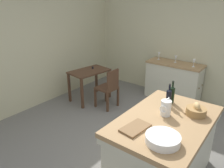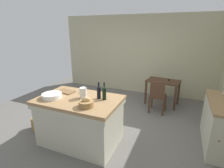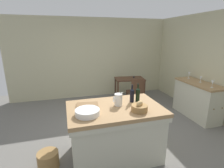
{
  "view_description": "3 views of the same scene",
  "coord_description": "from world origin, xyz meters",
  "px_view_note": "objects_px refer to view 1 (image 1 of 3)",
  "views": [
    {
      "loc": [
        -2.44,
        -1.54,
        2.28
      ],
      "look_at": [
        0.19,
        0.48,
        0.97
      ],
      "focal_mm": 34.71,
      "sensor_mm": 36.0,
      "label": 1
    },
    {
      "loc": [
        1.48,
        -3.11,
        2.12
      ],
      "look_at": [
        0.08,
        0.24,
        0.96
      ],
      "focal_mm": 27.4,
      "sensor_mm": 36.0,
      "label": 2
    },
    {
      "loc": [
        -0.96,
        -3.12,
        2.02
      ],
      "look_at": [
        0.07,
        0.47,
        0.98
      ],
      "focal_mm": 27.48,
      "sensor_mm": 36.0,
      "label": 3
    }
  ],
  "objects_px": {
    "cutting_board": "(135,128)",
    "wine_glass_middle": "(159,55)",
    "wash_bowl": "(163,139)",
    "side_cabinet": "(173,81)",
    "wine_glass_far_left": "(194,62)",
    "wooden_chair": "(109,87)",
    "wine_bottle_dark": "(172,94)",
    "island_table": "(163,147)",
    "pitcher": "(166,108)",
    "wine_glass_left": "(176,58)",
    "bread_basket": "(196,111)",
    "wine_bottle_amber": "(169,97)",
    "writing_desk": "(89,75)"
  },
  "relations": [
    {
      "from": "bread_basket",
      "to": "cutting_board",
      "type": "height_order",
      "value": "bread_basket"
    },
    {
      "from": "wine_bottle_dark",
      "to": "island_table",
      "type": "bearing_deg",
      "value": -163.38
    },
    {
      "from": "side_cabinet",
      "to": "island_table",
      "type": "bearing_deg",
      "value": -160.01
    },
    {
      "from": "wooden_chair",
      "to": "wine_glass_middle",
      "type": "bearing_deg",
      "value": -20.94
    },
    {
      "from": "wash_bowl",
      "to": "wine_bottle_dark",
      "type": "bearing_deg",
      "value": 18.27
    },
    {
      "from": "wash_bowl",
      "to": "wine_bottle_amber",
      "type": "relative_size",
      "value": 1.14
    },
    {
      "from": "writing_desk",
      "to": "wine_glass_far_left",
      "type": "distance_m",
      "value": 2.35
    },
    {
      "from": "wine_glass_left",
      "to": "wine_glass_middle",
      "type": "distance_m",
      "value": 0.42
    },
    {
      "from": "wash_bowl",
      "to": "wine_glass_left",
      "type": "distance_m",
      "value": 3.17
    },
    {
      "from": "wash_bowl",
      "to": "cutting_board",
      "type": "distance_m",
      "value": 0.36
    },
    {
      "from": "wine_bottle_amber",
      "to": "writing_desk",
      "type": "bearing_deg",
      "value": 69.15
    },
    {
      "from": "island_table",
      "to": "pitcher",
      "type": "height_order",
      "value": "pitcher"
    },
    {
      "from": "wooden_chair",
      "to": "pitcher",
      "type": "distance_m",
      "value": 2.18
    },
    {
      "from": "side_cabinet",
      "to": "wine_glass_far_left",
      "type": "xyz_separation_m",
      "value": [
        -0.05,
        -0.43,
        0.57
      ]
    },
    {
      "from": "writing_desk",
      "to": "wine_bottle_amber",
      "type": "distance_m",
      "value": 2.52
    },
    {
      "from": "wine_bottle_dark",
      "to": "wine_bottle_amber",
      "type": "bearing_deg",
      "value": -179.54
    },
    {
      "from": "wash_bowl",
      "to": "wine_glass_left",
      "type": "height_order",
      "value": "wine_glass_left"
    },
    {
      "from": "cutting_board",
      "to": "wine_glass_far_left",
      "type": "distance_m",
      "value": 2.85
    },
    {
      "from": "wash_bowl",
      "to": "island_table",
      "type": "bearing_deg",
      "value": 19.84
    },
    {
      "from": "cutting_board",
      "to": "wine_glass_middle",
      "type": "relative_size",
      "value": 1.99
    },
    {
      "from": "writing_desk",
      "to": "bread_basket",
      "type": "relative_size",
      "value": 3.89
    },
    {
      "from": "wine_glass_left",
      "to": "bread_basket",
      "type": "bearing_deg",
      "value": -151.99
    },
    {
      "from": "island_table",
      "to": "writing_desk",
      "type": "height_order",
      "value": "island_table"
    },
    {
      "from": "island_table",
      "to": "wash_bowl",
      "type": "bearing_deg",
      "value": -160.16
    },
    {
      "from": "island_table",
      "to": "bread_basket",
      "type": "distance_m",
      "value": 0.63
    },
    {
      "from": "wash_bowl",
      "to": "wine_bottle_dark",
      "type": "xyz_separation_m",
      "value": [
        0.92,
        0.31,
        0.09
      ]
    },
    {
      "from": "side_cabinet",
      "to": "wine_glass_left",
      "type": "xyz_separation_m",
      "value": [
        0.04,
        0.02,
        0.56
      ]
    },
    {
      "from": "wash_bowl",
      "to": "wine_glass_middle",
      "type": "relative_size",
      "value": 2.02
    },
    {
      "from": "wash_bowl",
      "to": "wine_bottle_dark",
      "type": "distance_m",
      "value": 0.98
    },
    {
      "from": "pitcher",
      "to": "bread_basket",
      "type": "relative_size",
      "value": 0.97
    },
    {
      "from": "bread_basket",
      "to": "island_table",
      "type": "bearing_deg",
      "value": 141.0
    },
    {
      "from": "wine_glass_left",
      "to": "wine_glass_middle",
      "type": "xyz_separation_m",
      "value": [
        0.0,
        0.42,
        0.02
      ]
    },
    {
      "from": "wash_bowl",
      "to": "wine_bottle_amber",
      "type": "xyz_separation_m",
      "value": [
        0.82,
        0.3,
        0.08
      ]
    },
    {
      "from": "cutting_board",
      "to": "wine_glass_middle",
      "type": "height_order",
      "value": "wine_glass_middle"
    },
    {
      "from": "wooden_chair",
      "to": "wine_glass_left",
      "type": "bearing_deg",
      "value": -35.07
    },
    {
      "from": "writing_desk",
      "to": "wine_bottle_dark",
      "type": "height_order",
      "value": "wine_bottle_dark"
    },
    {
      "from": "wash_bowl",
      "to": "side_cabinet",
      "type": "bearing_deg",
      "value": 19.96
    },
    {
      "from": "island_table",
      "to": "wine_glass_middle",
      "type": "height_order",
      "value": "wine_glass_middle"
    },
    {
      "from": "cutting_board",
      "to": "wine_bottle_amber",
      "type": "relative_size",
      "value": 1.12
    },
    {
      "from": "island_table",
      "to": "cutting_board",
      "type": "height_order",
      "value": "cutting_board"
    },
    {
      "from": "wash_bowl",
      "to": "wooden_chair",
      "type": "bearing_deg",
      "value": 50.63
    },
    {
      "from": "writing_desk",
      "to": "wine_bottle_amber",
      "type": "bearing_deg",
      "value": -110.85
    },
    {
      "from": "wine_bottle_amber",
      "to": "wine_glass_left",
      "type": "relative_size",
      "value": 2.04
    },
    {
      "from": "pitcher",
      "to": "wine_bottle_amber",
      "type": "bearing_deg",
      "value": 17.25
    },
    {
      "from": "island_table",
      "to": "wooden_chair",
      "type": "distance_m",
      "value": 2.19
    },
    {
      "from": "pitcher",
      "to": "wine_glass_middle",
      "type": "xyz_separation_m",
      "value": [
        2.44,
        1.29,
        0.01
      ]
    },
    {
      "from": "side_cabinet",
      "to": "bread_basket",
      "type": "relative_size",
      "value": 5.15
    },
    {
      "from": "wine_glass_left",
      "to": "wine_bottle_dark",
      "type": "bearing_deg",
      "value": -159.22
    },
    {
      "from": "side_cabinet",
      "to": "wine_glass_far_left",
      "type": "distance_m",
      "value": 0.71
    },
    {
      "from": "side_cabinet",
      "to": "wooden_chair",
      "type": "xyz_separation_m",
      "value": [
        -1.28,
        0.95,
        0.03
      ]
    }
  ]
}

